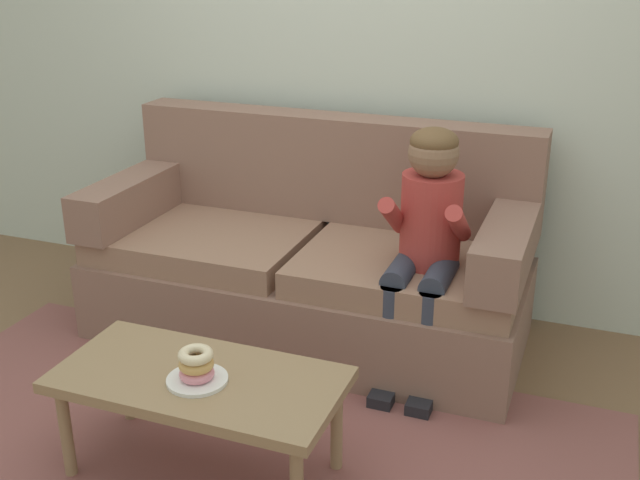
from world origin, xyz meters
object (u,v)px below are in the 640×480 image
Objects in this scene: person_child at (426,232)px; toy_controller at (118,375)px; couch at (312,262)px; coffee_table at (199,386)px; donut at (197,373)px.

person_child is 4.87× the size of toy_controller.
couch is at bearing 160.25° from person_child.
couch reaches higher than coffee_table.
donut is at bearing -67.99° from coffee_table.
person_child is (0.60, -0.21, 0.31)m from couch.
coffee_table is (0.04, -1.17, 0.00)m from couch.
coffee_table is 0.85m from toy_controller.
couch is 9.01× the size of toy_controller.
couch is at bearing 24.09° from toy_controller.
couch is 1.85× the size of person_child.
couch is 1.21m from donut.
donut is at bearing -87.44° from couch.
person_child is at bearing 59.71° from coffee_table.
coffee_table is at bearing -88.13° from couch.
couch reaches higher than donut.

